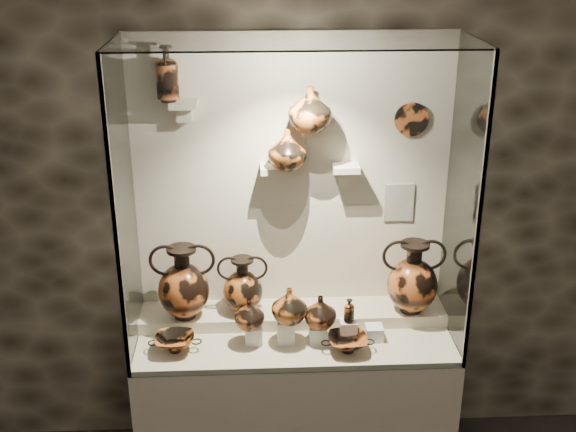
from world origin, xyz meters
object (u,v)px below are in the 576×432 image
object	(u,v)px
amphora_mid	(243,285)
jug_b	(289,305)
jug_c	(320,311)
lekythos_tall	(167,71)
amphora_left	(183,282)
ovoid_vase_b	(310,109)
amphora_right	(413,277)
jug_a	(249,314)
kylix_right	(348,342)
lekythos_small	(349,309)
kylix_left	(175,342)
ovoid_vase_a	(287,149)

from	to	relation	value
amphora_mid	jug_b	bearing A→B (deg)	-39.75
jug_c	lekythos_tall	xyz separation A→B (m)	(-0.75, 0.28, 1.21)
amphora_left	ovoid_vase_b	size ratio (longest dim) A/B	1.82
amphora_right	jug_a	size ratio (longest dim) A/B	2.50
jug_a	kylix_right	bearing A→B (deg)	-18.37
lekythos_small	ovoid_vase_b	bearing A→B (deg)	139.75
jug_b	amphora_mid	bearing A→B (deg)	115.06
ovoid_vase_b	kylix_left	bearing A→B (deg)	179.23
jug_c	amphora_mid	bearing A→B (deg)	142.28
kylix_right	ovoid_vase_a	bearing A→B (deg)	124.91
amphora_left	kylix_right	distance (m)	0.93
amphora_mid	amphora_right	world-z (taller)	amphora_right
amphora_right	kylix_left	size ratio (longest dim) A/B	1.57
amphora_mid	jug_a	world-z (taller)	amphora_mid
jug_c	kylix_left	distance (m)	0.77
jug_a	kylix_right	size ratio (longest dim) A/B	0.63
kylix_left	ovoid_vase_a	distance (m)	1.15
lekythos_small	kylix_left	size ratio (longest dim) A/B	0.57
amphora_left	jug_c	distance (m)	0.75
kylix_left	ovoid_vase_b	distance (m)	1.38
lekythos_small	amphora_right	bearing A→B (deg)	37.96
amphora_right	lekythos_small	bearing A→B (deg)	-147.99
amphora_mid	lekythos_tall	size ratio (longest dim) A/B	1.07
kylix_left	ovoid_vase_a	bearing A→B (deg)	9.63
lekythos_tall	ovoid_vase_b	world-z (taller)	lekythos_tall
jug_b	ovoid_vase_b	size ratio (longest dim) A/B	0.85
kylix_left	ovoid_vase_b	xyz separation A→B (m)	(0.71, 0.29, 1.15)
amphora_right	ovoid_vase_a	xyz separation A→B (m)	(-0.68, 0.07, 0.71)
kylix_left	kylix_right	size ratio (longest dim) A/B	1.00
kylix_left	lekythos_small	bearing A→B (deg)	-14.14
amphora_left	ovoid_vase_b	distance (m)	1.15
amphora_left	kylix_left	distance (m)	0.33
jug_a	ovoid_vase_b	xyz separation A→B (m)	(0.32, 0.25, 1.02)
kylix_right	ovoid_vase_a	world-z (taller)	ovoid_vase_a
amphora_mid	ovoid_vase_b	bearing A→B (deg)	6.35
kylix_left	ovoid_vase_a	xyz separation A→B (m)	(0.60, 0.30, 0.94)
amphora_left	kylix_right	world-z (taller)	amphora_left
amphora_right	lekythos_tall	size ratio (longest dim) A/B	1.35
amphora_right	ovoid_vase_a	size ratio (longest dim) A/B	1.98
jug_a	jug_b	xyz separation A→B (m)	(0.21, 0.00, 0.04)
amphora_left	lekythos_small	bearing A→B (deg)	-32.71
jug_a	kylix_left	world-z (taller)	jug_a
jug_b	ovoid_vase_a	bearing A→B (deg)	67.33
ovoid_vase_a	ovoid_vase_b	xyz separation A→B (m)	(0.11, -0.01, 0.21)
amphora_mid	kylix_left	bearing A→B (deg)	-139.69
kylix_right	ovoid_vase_a	xyz separation A→B (m)	(-0.30, 0.35, 0.94)
amphora_right	lekythos_tall	bearing A→B (deg)	-179.74
jug_b	lekythos_small	distance (m)	0.31
amphora_left	lekythos_tall	xyz separation A→B (m)	(-0.03, 0.11, 1.11)
jug_b	jug_c	xyz separation A→B (m)	(0.16, 0.01, -0.05)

